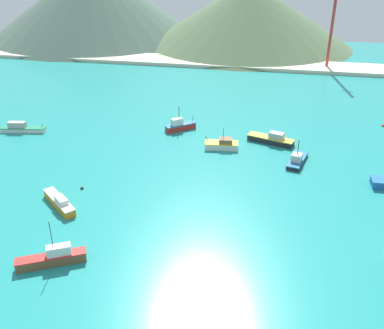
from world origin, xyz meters
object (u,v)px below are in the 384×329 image
object	(u,v)px
fishing_boat_6	(22,128)
fishing_boat_5	(59,202)
fishing_boat_9	(272,139)
radio_tower	(333,16)
fishing_boat_4	(222,144)
fishing_boat_1	(297,160)
fishing_boat_8	(53,258)
buoy_0	(383,126)
fishing_boat_7	(180,126)
buoy_1	(82,188)

from	to	relation	value
fishing_boat_6	fishing_boat_5	bearing A→B (deg)	-50.07
fishing_boat_9	radio_tower	size ratio (longest dim) A/B	0.30
fishing_boat_9	fishing_boat_4	bearing A→B (deg)	-154.16
fishing_boat_4	fishing_boat_6	bearing A→B (deg)	-179.90
fishing_boat_1	fishing_boat_8	distance (m)	52.56
fishing_boat_5	radio_tower	distance (m)	118.85
fishing_boat_4	buoy_0	distance (m)	43.11
fishing_boat_8	fishing_boat_5	bearing A→B (deg)	113.45
fishing_boat_1	fishing_boat_7	xyz separation A→B (m)	(-27.95, 12.81, 0.36)
fishing_boat_6	fishing_boat_9	size ratio (longest dim) A/B	1.00
fishing_boat_9	fishing_boat_6	bearing A→B (deg)	-174.96
fishing_boat_5	buoy_0	size ratio (longest dim) A/B	11.91
fishing_boat_6	radio_tower	size ratio (longest dim) A/B	0.30
fishing_boat_6	buoy_0	distance (m)	89.17
fishing_boat_8	fishing_boat_6	bearing A→B (deg)	125.20
fishing_boat_6	buoy_1	distance (m)	34.81
fishing_boat_8	fishing_boat_9	size ratio (longest dim) A/B	0.87
fishing_boat_1	fishing_boat_7	size ratio (longest dim) A/B	1.27
fishing_boat_4	radio_tower	bearing A→B (deg)	70.10
fishing_boat_5	fishing_boat_6	bearing A→B (deg)	129.93
buoy_0	buoy_1	distance (m)	75.11
fishing_boat_8	fishing_boat_9	distance (m)	56.95
fishing_boat_9	buoy_0	distance (m)	31.28
fishing_boat_4	fishing_boat_8	xyz separation A→B (m)	(-18.04, -44.01, 0.12)
buoy_0	buoy_1	size ratio (longest dim) A/B	1.16
fishing_boat_6	fishing_boat_8	size ratio (longest dim) A/B	1.16
buoy_0	buoy_1	world-z (taller)	buoy_0
fishing_boat_5	radio_tower	world-z (taller)	radio_tower
fishing_boat_8	radio_tower	world-z (taller)	radio_tower
radio_tower	fishing_boat_5	bearing A→B (deg)	-116.11
fishing_boat_6	fishing_boat_7	xyz separation A→B (m)	(37.37, 8.68, 0.22)
fishing_boat_9	fishing_boat_7	bearing A→B (deg)	171.29
fishing_boat_5	buoy_1	distance (m)	6.57
fishing_boat_4	fishing_boat_6	world-z (taller)	fishing_boat_4
buoy_0	buoy_1	xyz separation A→B (m)	(-60.65, -44.31, -0.02)
fishing_boat_1	fishing_boat_8	size ratio (longest dim) A/B	0.95
fishing_boat_8	fishing_boat_7	bearing A→B (deg)	83.07
fishing_boat_5	fishing_boat_6	size ratio (longest dim) A/B	0.79
fishing_boat_1	fishing_boat_8	bearing A→B (deg)	-130.80
buoy_1	radio_tower	world-z (taller)	radio_tower
fishing_boat_1	fishing_boat_5	xyz separation A→B (m)	(-40.56, -25.45, 0.10)
fishing_boat_1	fishing_boat_8	world-z (taller)	fishing_boat_8
fishing_boat_5	buoy_0	bearing A→B (deg)	39.35
fishing_boat_4	fishing_boat_9	xyz separation A→B (m)	(10.68, 5.17, 0.02)
buoy_1	fishing_boat_1	bearing A→B (deg)	25.81
fishing_boat_4	fishing_boat_6	xyz separation A→B (m)	(-49.01, -0.09, -0.04)
fishing_boat_7	buoy_0	bearing A→B (deg)	14.20
fishing_boat_7	fishing_boat_1	bearing A→B (deg)	-24.63
fishing_boat_4	fishing_boat_7	bearing A→B (deg)	143.59
fishing_boat_4	buoy_1	distance (m)	32.74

